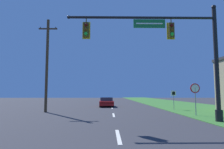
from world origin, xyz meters
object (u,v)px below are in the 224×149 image
object	(u,v)px
stop_sign	(195,92)
route_sign_post	(174,96)
car_ahead	(106,102)
utility_pole_near	(47,63)
signal_mast	(178,49)

from	to	relation	value
stop_sign	route_sign_post	bearing A→B (deg)	88.85
car_ahead	stop_sign	distance (m)	13.33
car_ahead	stop_sign	bearing A→B (deg)	-57.42
car_ahead	route_sign_post	bearing A→B (deg)	-37.31
route_sign_post	utility_pole_near	xyz separation A→B (m)	(-12.91, -2.30, 3.11)
car_ahead	route_sign_post	xyz separation A→B (m)	(7.26, -5.53, 0.92)
car_ahead	utility_pole_near	size ratio (longest dim) A/B	0.49
route_sign_post	utility_pole_near	bearing A→B (deg)	-169.88
car_ahead	utility_pole_near	xyz separation A→B (m)	(-5.64, -7.83, 4.03)
stop_sign	route_sign_post	size ratio (longest dim) A/B	1.23
stop_sign	signal_mast	bearing A→B (deg)	-125.67
stop_sign	utility_pole_near	distance (m)	13.51
stop_sign	route_sign_post	world-z (taller)	stop_sign
route_sign_post	utility_pole_near	size ratio (longest dim) A/B	0.23
signal_mast	utility_pole_near	world-z (taller)	utility_pole_near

